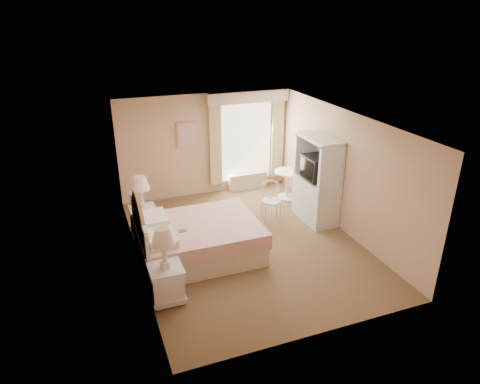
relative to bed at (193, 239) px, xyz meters
name	(u,v)px	position (x,y,z in m)	size (l,w,h in m)	color
room	(247,186)	(1.11, 0.08, 0.88)	(4.21, 5.51, 2.51)	brown
window	(247,138)	(2.16, 2.74, 0.97)	(2.05, 0.22, 2.51)	white
framed_art	(187,135)	(0.66, 2.80, 1.18)	(0.52, 0.04, 0.62)	tan
bed	(193,239)	(0.00, 0.00, 0.00)	(2.22, 1.75, 1.55)	tan
nightstand_near	(166,274)	(-0.73, -1.12, 0.11)	(0.53, 0.53, 1.28)	silver
nightstand_far	(143,214)	(-0.73, 1.16, 0.11)	(0.53, 0.53, 1.28)	silver
round_table	(287,180)	(2.86, 1.83, 0.09)	(0.66, 0.66, 0.69)	silver
cafe_chair	(271,197)	(2.02, 0.95, 0.14)	(0.50, 0.50, 0.88)	silver
armoire	(317,186)	(2.93, 0.58, 0.41)	(0.56, 1.13, 1.88)	silver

